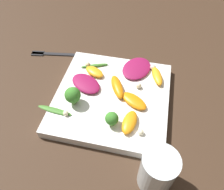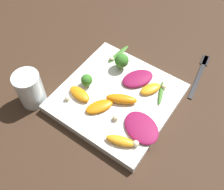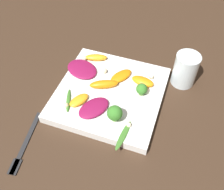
% 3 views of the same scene
% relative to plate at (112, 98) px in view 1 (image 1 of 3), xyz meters
% --- Properties ---
extents(ground_plane, '(2.40, 2.40, 0.00)m').
position_rel_plate_xyz_m(ground_plane, '(0.00, 0.00, -0.01)').
color(ground_plane, '#382619').
extents(plate, '(0.28, 0.28, 0.02)m').
position_rel_plate_xyz_m(plate, '(0.00, 0.00, 0.00)').
color(plate, white).
rests_on(plate, ground_plane).
extents(drinking_glass, '(0.07, 0.07, 0.10)m').
position_rel_plate_xyz_m(drinking_glass, '(-0.12, 0.18, 0.04)').
color(drinking_glass, silver).
rests_on(drinking_glass, ground_plane).
extents(fork, '(0.17, 0.04, 0.01)m').
position_rel_plate_xyz_m(fork, '(0.22, -0.14, -0.01)').
color(fork, '#262628').
rests_on(fork, ground_plane).
extents(radicchio_leaf_0, '(0.10, 0.09, 0.01)m').
position_rel_plate_xyz_m(radicchio_leaf_0, '(0.07, -0.02, 0.02)').
color(radicchio_leaf_0, maroon).
rests_on(radicchio_leaf_0, plate).
extents(radicchio_leaf_1, '(0.10, 0.11, 0.01)m').
position_rel_plate_xyz_m(radicchio_leaf_1, '(-0.05, -0.10, 0.02)').
color(radicchio_leaf_1, maroon).
rests_on(radicchio_leaf_1, plate).
extents(orange_segment_0, '(0.04, 0.07, 0.02)m').
position_rel_plate_xyz_m(orange_segment_0, '(-0.10, -0.08, 0.02)').
color(orange_segment_0, orange).
rests_on(orange_segment_0, plate).
extents(orange_segment_1, '(0.08, 0.06, 0.01)m').
position_rel_plate_xyz_m(orange_segment_1, '(-0.06, 0.01, 0.02)').
color(orange_segment_1, orange).
rests_on(orange_segment_1, plate).
extents(orange_segment_2, '(0.04, 0.07, 0.02)m').
position_rel_plate_xyz_m(orange_segment_2, '(-0.06, 0.08, 0.02)').
color(orange_segment_2, orange).
rests_on(orange_segment_2, plate).
extents(orange_segment_3, '(0.06, 0.08, 0.02)m').
position_rel_plate_xyz_m(orange_segment_3, '(-0.01, -0.02, 0.02)').
color(orange_segment_3, orange).
rests_on(orange_segment_3, plate).
extents(orange_segment_4, '(0.06, 0.05, 0.01)m').
position_rel_plate_xyz_m(orange_segment_4, '(0.06, -0.06, 0.02)').
color(orange_segment_4, orange).
rests_on(orange_segment_4, plate).
extents(broccoli_floret_0, '(0.04, 0.04, 0.05)m').
position_rel_plate_xyz_m(broccoli_floret_0, '(0.08, 0.04, 0.04)').
color(broccoli_floret_0, '#84AD5B').
rests_on(broccoli_floret_0, plate).
extents(broccoli_floret_1, '(0.03, 0.03, 0.04)m').
position_rel_plate_xyz_m(broccoli_floret_1, '(-0.02, 0.08, 0.03)').
color(broccoli_floret_1, '#7A9E51').
rests_on(broccoli_floret_1, plate).
extents(arugula_sprig_0, '(0.07, 0.04, 0.01)m').
position_rel_plate_xyz_m(arugula_sprig_0, '(0.07, -0.09, 0.02)').
color(arugula_sprig_0, '#3D7528').
rests_on(arugula_sprig_0, plate).
extents(arugula_sprig_1, '(0.09, 0.02, 0.00)m').
position_rel_plate_xyz_m(arugula_sprig_1, '(0.12, 0.08, 0.01)').
color(arugula_sprig_1, '#3D7528').
rests_on(arugula_sprig_1, plate).
extents(macadamia_nut_0, '(0.02, 0.02, 0.02)m').
position_rel_plate_xyz_m(macadamia_nut_0, '(-0.09, -0.11, 0.02)').
color(macadamia_nut_0, beige).
rests_on(macadamia_nut_0, plate).
extents(macadamia_nut_1, '(0.01, 0.01, 0.01)m').
position_rel_plate_xyz_m(macadamia_nut_1, '(-0.08, 0.09, 0.02)').
color(macadamia_nut_1, beige).
rests_on(macadamia_nut_1, plate).
extents(macadamia_nut_2, '(0.01, 0.01, 0.01)m').
position_rel_plate_xyz_m(macadamia_nut_2, '(0.09, 0.08, 0.02)').
color(macadamia_nut_2, beige).
rests_on(macadamia_nut_2, plate).
extents(macadamia_nut_3, '(0.01, 0.01, 0.01)m').
position_rel_plate_xyz_m(macadamia_nut_3, '(-0.06, -0.04, 0.02)').
color(macadamia_nut_3, beige).
rests_on(macadamia_nut_3, plate).
extents(macadamia_nut_4, '(0.01, 0.01, 0.01)m').
position_rel_plate_xyz_m(macadamia_nut_4, '(0.09, -0.09, 0.02)').
color(macadamia_nut_4, beige).
rests_on(macadamia_nut_4, plate).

